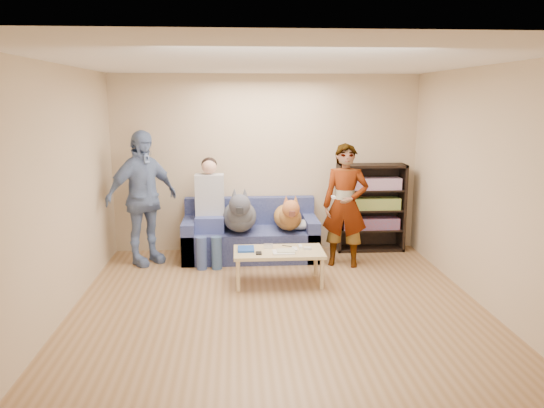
{
  "coord_description": "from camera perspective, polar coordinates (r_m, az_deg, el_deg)",
  "views": [
    {
      "loc": [
        -0.44,
        -5.29,
        2.25
      ],
      "look_at": [
        0.0,
        1.2,
        0.95
      ],
      "focal_mm": 35.0,
      "sensor_mm": 36.0,
      "label": 1
    }
  ],
  "objects": [
    {
      "name": "ceiling",
      "position": [
        5.32,
        0.91,
        15.06
      ],
      "size": [
        5.0,
        5.0,
        0.0
      ],
      "primitive_type": "plane",
      "rotation": [
        3.14,
        0.0,
        0.0
      ],
      "color": "white",
      "rests_on": "ground"
    },
    {
      "name": "wallet",
      "position": [
        6.38,
        -1.44,
        -5.3
      ],
      "size": [
        0.07,
        0.12,
        0.02
      ],
      "primitive_type": "cube",
      "color": "black",
      "rests_on": "coffee_table"
    },
    {
      "name": "pen_orange",
      "position": [
        6.36,
        0.66,
        -5.39
      ],
      "size": [
        0.13,
        0.06,
        0.01
      ],
      "primitive_type": "cylinder",
      "rotation": [
        0.0,
        1.57,
        0.35
      ],
      "color": "orange",
      "rests_on": "coffee_table"
    },
    {
      "name": "headphone_cup_a",
      "position": [
        6.51,
        2.5,
        -4.95
      ],
      "size": [
        0.07,
        0.07,
        0.02
      ],
      "primitive_type": "cylinder",
      "color": "white",
      "rests_on": "coffee_table"
    },
    {
      "name": "controller_a",
      "position": [
        6.63,
        3.07,
        -4.6
      ],
      "size": [
        0.04,
        0.13,
        0.03
      ],
      "primitive_type": "cube",
      "color": "white",
      "rests_on": "coffee_table"
    },
    {
      "name": "blanket",
      "position": [
        7.52,
        3.0,
        -2.22
      ],
      "size": [
        0.38,
        0.32,
        0.13
      ],
      "primitive_type": "ellipsoid",
      "color": "#B4B5B9",
      "rests_on": "sofa"
    },
    {
      "name": "magazine",
      "position": [
        6.44,
        1.49,
        -5.02
      ],
      "size": [
        0.22,
        0.17,
        0.01
      ],
      "primitive_type": "cube",
      "color": "#BEBB98",
      "rests_on": "coffee_table"
    },
    {
      "name": "wall_left",
      "position": [
        5.67,
        -22.42,
        0.79
      ],
      "size": [
        0.0,
        5.0,
        5.0
      ],
      "primitive_type": "plane",
      "rotation": [
        1.57,
        0.0,
        1.57
      ],
      "color": "tan",
      "rests_on": "ground"
    },
    {
      "name": "person_seated",
      "position": [
        7.42,
        -6.72,
        -0.26
      ],
      "size": [
        0.4,
        0.73,
        1.47
      ],
      "color": "#445097",
      "rests_on": "sofa"
    },
    {
      "name": "person_standing_right",
      "position": [
        7.2,
        7.88,
        -0.16
      ],
      "size": [
        0.7,
        0.56,
        1.67
      ],
      "primitive_type": "imported",
      "rotation": [
        0.0,
        0.0,
        -0.29
      ],
      "color": "gray",
      "rests_on": "ground"
    },
    {
      "name": "coffee_table",
      "position": [
        6.53,
        0.72,
        -5.41
      ],
      "size": [
        1.1,
        0.6,
        0.42
      ],
      "color": "#CCB97E",
      "rests_on": "ground"
    },
    {
      "name": "bookshelf",
      "position": [
        8.03,
        10.54,
        -0.17
      ],
      "size": [
        1.0,
        0.34,
        1.3
      ],
      "color": "black",
      "rests_on": "ground"
    },
    {
      "name": "notebook_blue",
      "position": [
        6.54,
        -2.82,
        -4.85
      ],
      "size": [
        0.2,
        0.26,
        0.03
      ],
      "primitive_type": "cube",
      "color": "#1C429A",
      "rests_on": "coffee_table"
    },
    {
      "name": "dog_tan",
      "position": [
        7.45,
        1.76,
        -1.3
      ],
      "size": [
        0.39,
        1.15,
        0.56
      ],
      "color": "#A77333",
      "rests_on": "sofa"
    },
    {
      "name": "wall_right",
      "position": [
        6.01,
        22.77,
        1.32
      ],
      "size": [
        0.0,
        5.0,
        5.0
      ],
      "primitive_type": "plane",
      "rotation": [
        1.57,
        0.0,
        -1.57
      ],
      "color": "tan",
      "rests_on": "ground"
    },
    {
      "name": "dog_gray",
      "position": [
        7.36,
        -3.5,
        -1.14
      ],
      "size": [
        0.47,
        1.28,
        0.68
      ],
      "color": "#494C53",
      "rests_on": "sofa"
    },
    {
      "name": "pen_black",
      "position": [
        6.7,
        1.62,
        -4.53
      ],
      "size": [
        0.13,
        0.08,
        0.01
      ],
      "primitive_type": "cylinder",
      "rotation": [
        0.0,
        1.57,
        -0.52
      ],
      "color": "black",
      "rests_on": "coffee_table"
    },
    {
      "name": "sofa",
      "position": [
        7.65,
        -2.33,
        -3.63
      ],
      "size": [
        1.9,
        0.85,
        0.82
      ],
      "color": "#515B93",
      "rests_on": "ground"
    },
    {
      "name": "camera_silver",
      "position": [
        6.61,
        -0.4,
        -4.54
      ],
      "size": [
        0.11,
        0.06,
        0.05
      ],
      "primitive_type": "cube",
      "color": "silver",
      "rests_on": "coffee_table"
    },
    {
      "name": "wall_back",
      "position": [
        7.86,
        -0.65,
        4.36
      ],
      "size": [
        4.5,
        0.0,
        4.5
      ],
      "primitive_type": "plane",
      "rotation": [
        1.57,
        0.0,
        0.0
      ],
      "color": "tan",
      "rests_on": "ground"
    },
    {
      "name": "controller_b",
      "position": [
        6.57,
        3.85,
        -4.77
      ],
      "size": [
        0.09,
        0.06,
        0.03
      ],
      "primitive_type": "cube",
      "color": "silver",
      "rests_on": "coffee_table"
    },
    {
      "name": "person_standing_left",
      "position": [
        7.42,
        -13.79,
        0.63
      ],
      "size": [
        1.1,
        1.05,
        1.84
      ],
      "primitive_type": "imported",
      "rotation": [
        0.0,
        0.0,
        0.72
      ],
      "color": "#7886C1",
      "rests_on": "ground"
    },
    {
      "name": "headphone_cup_b",
      "position": [
        6.59,
        2.42,
        -4.75
      ],
      "size": [
        0.07,
        0.07,
        0.02
      ],
      "primitive_type": "cylinder",
      "color": "white",
      "rests_on": "coffee_table"
    },
    {
      "name": "papers",
      "position": [
        6.42,
        1.24,
        -5.2
      ],
      "size": [
        0.26,
        0.2,
        0.02
      ],
      "primitive_type": "cube",
      "color": "silver",
      "rests_on": "coffee_table"
    },
    {
      "name": "held_controller",
      "position": [
        6.94,
        6.63,
        0.74
      ],
      "size": [
        0.04,
        0.12,
        0.03
      ],
      "primitive_type": "cube",
      "rotation": [
        0.0,
        0.0,
        0.06
      ],
      "color": "white",
      "rests_on": "person_standing_right"
    },
    {
      "name": "ground",
      "position": [
        5.77,
        0.83,
        -11.66
      ],
      "size": [
        5.0,
        5.0,
        0.0
      ],
      "primitive_type": "plane",
      "color": "olive",
      "rests_on": "ground"
    },
    {
      "name": "wall_front",
      "position": [
        2.98,
        4.9,
        -7.33
      ],
      "size": [
        4.5,
        0.0,
        4.5
      ],
      "primitive_type": "plane",
      "rotation": [
        -1.57,
        0.0,
        0.0
      ],
      "color": "tan",
      "rests_on": "ground"
    }
  ]
}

